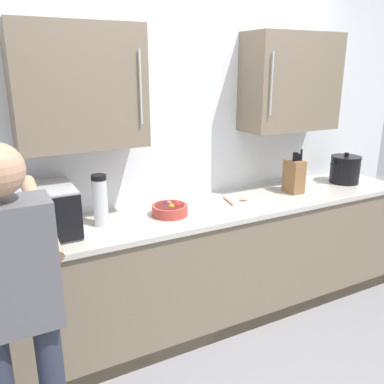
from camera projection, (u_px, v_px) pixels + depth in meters
back_wall_tiled at (188, 121)px, 2.98m from camera, size 4.28×0.44×2.79m
counter_unit at (207, 265)px, 3.02m from camera, size 3.42×0.62×0.90m
microwave_oven at (20, 215)px, 2.33m from camera, size 0.57×0.44×0.29m
wooden_spoon at (237, 200)px, 3.02m from camera, size 0.18×0.18×0.02m
knife_block at (294, 176)px, 3.20m from camera, size 0.11×0.15×0.35m
fruit_bowl at (170, 209)px, 2.73m from camera, size 0.24×0.24×0.10m
stock_pot at (345, 169)px, 3.48m from camera, size 0.34×0.25×0.26m
thermos_flask at (100, 200)px, 2.52m from camera, size 0.09×0.09×0.33m
person_figure at (15, 302)px, 1.62m from camera, size 0.44×0.61×1.60m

